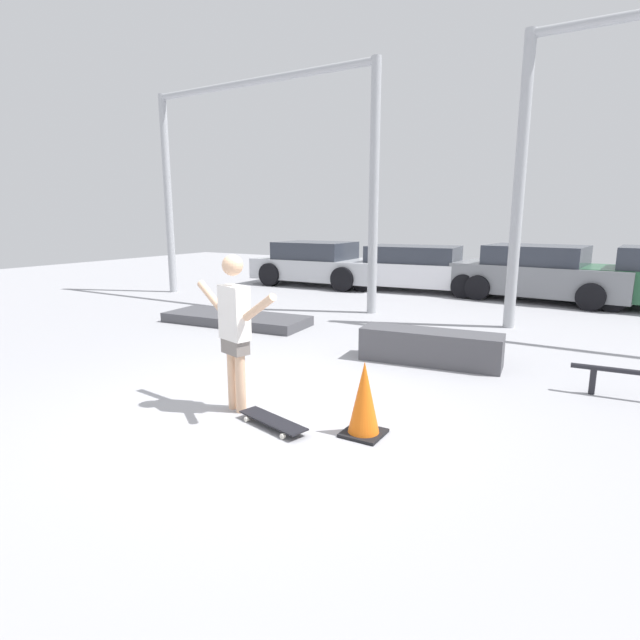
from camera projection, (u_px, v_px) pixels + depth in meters
ground_plane at (267, 410)px, 5.32m from camera, size 36.00×36.00×0.00m
skateboarder at (235, 324)px, 5.14m from camera, size 1.33×0.46×1.65m
skateboard at (273, 421)px, 4.88m from camera, size 0.85×0.41×0.08m
grind_box at (430, 347)px, 7.00m from camera, size 1.99×0.75×0.47m
manual_pad at (236, 319)px, 9.63m from camera, size 2.93×1.30×0.18m
canopy_support_left at (257, 164)px, 11.62m from camera, size 6.21×0.20×5.11m
parked_car_silver at (318, 264)px, 15.08m from camera, size 3.99×2.09×1.29m
parked_car_white at (418, 269)px, 13.93m from camera, size 4.55×2.17×1.24m
parked_car_grey at (540, 274)px, 12.32m from camera, size 4.20×2.30×1.34m
traffic_cone at (364, 399)px, 4.65m from camera, size 0.37×0.37×0.72m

